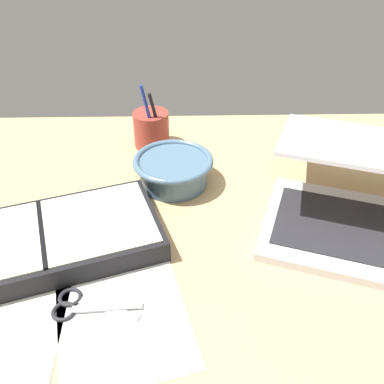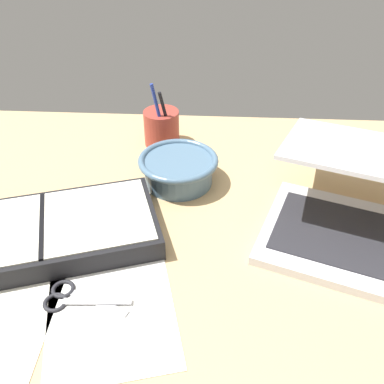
{
  "view_description": "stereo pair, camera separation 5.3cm",
  "coord_description": "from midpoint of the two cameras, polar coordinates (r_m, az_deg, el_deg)",
  "views": [
    {
      "loc": [
        0.84,
        -60.32,
        56.41
      ],
      "look_at": [
        2.39,
        4.04,
        9.0
      ],
      "focal_mm": 40.0,
      "sensor_mm": 36.0,
      "label": 1
    },
    {
      "loc": [
        6.18,
        -60.23,
        56.41
      ],
      "look_at": [
        2.39,
        4.04,
        9.0
      ],
      "focal_mm": 40.0,
      "sensor_mm": 36.0,
      "label": 2
    }
  ],
  "objects": [
    {
      "name": "pen_cup",
      "position": [
        1.07,
        -2.63,
        8.56
      ],
      "size": [
        8.72,
        8.72,
        16.78
      ],
      "color": "#9E382D",
      "rests_on": "desk_top"
    },
    {
      "name": "desk_top",
      "position": [
        0.82,
        0.03,
        -6.18
      ],
      "size": [
        140.0,
        100.0,
        2.0
      ],
      "primitive_type": "cube",
      "color": "tan",
      "rests_on": "ground"
    },
    {
      "name": "laptop",
      "position": [
        0.85,
        23.63,
        -2.35
      ],
      "size": [
        43.02,
        44.03,
        16.44
      ],
      "rotation": [
        0.0,
        0.0,
        -0.35
      ],
      "color": "silver",
      "rests_on": "desk_top"
    },
    {
      "name": "planner",
      "position": [
        0.82,
        -17.35,
        -5.31
      ],
      "size": [
        45.19,
        32.33,
        4.64
      ],
      "rotation": [
        0.0,
        0.0,
        0.32
      ],
      "color": "black",
      "rests_on": "desk_top"
    },
    {
      "name": "scissors",
      "position": [
        0.72,
        -13.96,
        -13.56
      ],
      "size": [
        14.1,
        6.81,
        0.8
      ],
      "rotation": [
        0.0,
        0.0,
        -0.15
      ],
      "color": "#B7B7BC",
      "rests_on": "desk_top"
    },
    {
      "name": "bowl",
      "position": [
        0.93,
        -0.18,
        3.11
      ],
      "size": [
        17.32,
        17.32,
        6.37
      ],
      "color": "slate",
      "rests_on": "desk_top"
    },
    {
      "name": "paper_sheet_front",
      "position": [
        0.7,
        -8.58,
        -14.73
      ],
      "size": [
        25.58,
        30.76,
        0.16
      ],
      "primitive_type": "cube",
      "rotation": [
        0.0,
        0.0,
        0.26
      ],
      "color": "white",
      "rests_on": "desk_top"
    }
  ]
}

